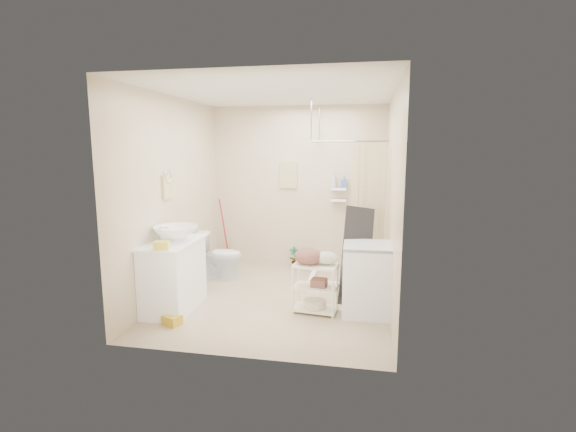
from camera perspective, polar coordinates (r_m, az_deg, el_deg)
name	(u,v)px	position (r m, az deg, el deg)	size (l,w,h in m)	color
floor	(278,298)	(5.54, -1.42, -11.14)	(3.20, 3.20, 0.00)	#BAA98B
ceiling	(277,92)	(5.24, -1.54, 16.58)	(2.80, 3.20, 0.04)	silver
wall_back	(298,188)	(6.80, 1.35, 3.91)	(2.80, 0.04, 2.60)	beige
wall_front	(239,220)	(3.70, -6.66, -0.60)	(2.80, 0.04, 2.60)	beige
wall_left	(173,197)	(5.69, -15.40, 2.55)	(0.04, 3.20, 2.60)	beige
wall_right	(392,202)	(5.13, 14.01, 1.91)	(0.04, 3.20, 2.60)	beige
vanity	(174,275)	(5.26, -15.38, -7.82)	(0.53, 0.95, 0.83)	white
sink	(176,233)	(5.16, -15.13, -2.32)	(0.52, 0.52, 0.18)	white
counter_basket	(162,245)	(4.78, -16.88, -3.87)	(0.16, 0.12, 0.09)	yellow
floor_basket	(172,318)	(4.91, -15.58, -13.30)	(0.28, 0.21, 0.15)	gold
toilet	(219,255)	(6.35, -9.39, -5.34)	(0.39, 0.68, 0.69)	white
mop	(222,231)	(7.11, -9.00, -2.08)	(0.10, 0.10, 1.10)	red
potted_plant_a	(294,257)	(6.87, 0.88, -5.64)	(0.18, 0.12, 0.34)	brown
potted_plant_b	(307,259)	(6.78, 2.63, -5.88)	(0.18, 0.15, 0.33)	#964E2F
hanging_towel	(289,175)	(6.79, 0.08, 5.60)	(0.28, 0.03, 0.42)	beige
towel_ring	(167,185)	(5.49, -16.20, 4.07)	(0.04, 0.22, 0.34)	#D8CC85
tp_holder	(180,239)	(5.81, -14.59, -3.08)	(0.08, 0.12, 0.14)	white
shower	(349,209)	(6.20, 8.29, 0.97)	(1.10, 1.10, 2.10)	white
shampoo_bottle_a	(333,180)	(6.63, 6.24, 4.95)	(0.09, 0.09, 0.24)	silver
shampoo_bottle_b	(344,182)	(6.62, 7.66, 4.66)	(0.08, 0.09, 0.19)	#4B60B2
washing_machine	(367,279)	(5.04, 10.81, -8.43)	(0.57, 0.59, 0.83)	silver
laundry_rack	(315,283)	(4.99, 3.76, -9.20)	(0.51, 0.30, 0.70)	white
ironing_board	(356,256)	(5.19, 9.35, -5.37)	(0.36, 0.11, 1.26)	black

